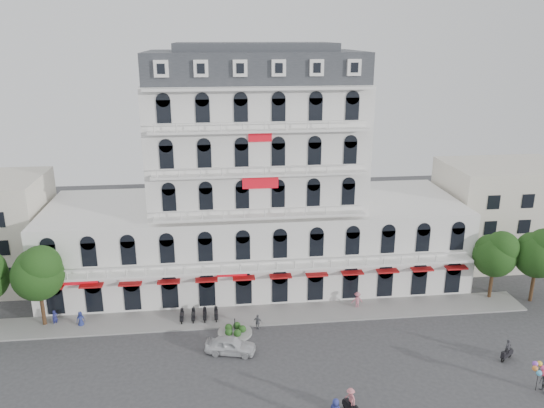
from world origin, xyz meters
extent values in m
plane|color=#38383A|center=(0.00, 0.00, 0.00)|extent=(120.00, 120.00, 0.00)
cube|color=gray|center=(0.00, 9.00, 0.08)|extent=(53.00, 4.00, 0.16)
cube|color=silver|center=(0.00, 18.00, 4.50)|extent=(45.00, 14.00, 9.00)
cube|color=silver|center=(0.00, 18.00, 15.50)|extent=(22.00, 12.00, 13.00)
cube|color=#2D3035|center=(0.00, 18.00, 23.50)|extent=(21.56, 11.76, 3.00)
cube|color=#2D3035|center=(0.00, 18.00, 25.40)|extent=(15.84, 8.64, 0.80)
cube|color=#B51618|center=(0.00, 10.50, 3.50)|extent=(40.50, 1.00, 0.15)
cube|color=red|center=(0.00, 11.88, 13.00)|extent=(3.50, 0.10, 1.40)
cube|color=beige|center=(30.00, 20.00, 6.00)|extent=(14.00, 10.00, 12.00)
cylinder|color=gray|center=(-3.00, 6.00, 0.12)|extent=(3.20, 3.20, 0.24)
cylinder|color=black|center=(-3.00, 6.00, 0.90)|extent=(0.08, 0.08, 1.40)
sphere|color=#204517|center=(-2.30, 6.00, 0.45)|extent=(0.70, 0.70, 0.70)
sphere|color=#204517|center=(-2.78, 6.66, 0.45)|extent=(0.70, 0.70, 0.70)
sphere|color=#204517|center=(-3.56, 6.42, 0.45)|extent=(0.70, 0.70, 0.70)
sphere|color=#204517|center=(-3.57, 5.60, 0.45)|extent=(0.70, 0.70, 0.70)
sphere|color=#204517|center=(-2.80, 5.33, 0.45)|extent=(0.70, 0.70, 0.70)
cylinder|color=#382314|center=(-21.00, 9.50, 1.87)|extent=(0.36, 0.36, 3.74)
sphere|color=#163711|center=(-21.00, 9.50, 5.27)|extent=(4.76, 4.76, 4.76)
sphere|color=#163711|center=(-20.50, 9.20, 6.38)|extent=(3.74, 3.74, 3.74)
sphere|color=#163711|center=(-21.40, 9.80, 5.95)|extent=(3.40, 3.40, 3.40)
cylinder|color=#382314|center=(24.00, 10.00, 1.72)|extent=(0.36, 0.36, 3.43)
sphere|color=#163711|center=(24.00, 10.00, 4.84)|extent=(4.37, 4.37, 4.37)
sphere|color=#163711|center=(24.50, 9.70, 5.85)|extent=(3.43, 3.43, 3.43)
sphere|color=#163711|center=(23.60, 10.30, 5.46)|extent=(3.12, 3.12, 3.12)
cylinder|color=#382314|center=(28.00, 9.00, 1.83)|extent=(0.36, 0.36, 3.65)
sphere|color=#163711|center=(28.00, 9.00, 5.15)|extent=(4.65, 4.65, 4.65)
sphere|color=#163711|center=(27.60, 9.30, 5.81)|extent=(3.32, 3.32, 3.32)
imported|color=silver|center=(-3.51, 2.93, 0.75)|extent=(4.69, 2.77, 1.50)
cube|color=black|center=(19.90, -0.73, 0.55)|extent=(1.45, 1.10, 0.35)
torus|color=black|center=(19.44, -1.03, 0.28)|extent=(0.57, 0.42, 0.60)
torus|color=black|center=(20.37, -0.44, 0.28)|extent=(0.57, 0.42, 0.60)
imported|color=#58585F|center=(19.90, -0.73, 1.21)|extent=(0.95, 0.79, 1.53)
cube|color=black|center=(4.89, -5.82, 0.55)|extent=(0.90, 1.52, 0.35)
torus|color=black|center=(4.68, -5.31, 0.28)|extent=(0.34, 0.60, 0.60)
imported|color=#D26F77|center=(4.89, -5.82, 1.28)|extent=(0.98, 1.23, 1.67)
imported|color=navy|center=(-17.51, 8.93, 0.78)|extent=(0.87, 0.69, 1.57)
imported|color=#5C5D64|center=(-0.81, 6.57, 0.76)|extent=(0.96, 0.74, 1.52)
imported|color=#BE6575|center=(9.57, 9.50, 0.88)|extent=(1.15, 0.67, 1.76)
imported|color=navy|center=(-20.00, 9.50, 0.77)|extent=(0.67, 0.65, 1.54)
imported|color=#515258|center=(20.40, -5.19, 0.91)|extent=(0.69, 0.88, 1.81)
cylinder|color=black|center=(20.00, -4.89, 1.00)|extent=(0.04, 0.04, 2.00)
sphere|color=#E54C99|center=(20.35, -4.89, 2.00)|extent=(0.44, 0.44, 0.44)
sphere|color=yellow|center=(20.17, -4.59, 2.21)|extent=(0.44, 0.44, 0.44)
sphere|color=#994CD8|center=(19.82, -4.59, 2.23)|extent=(0.44, 0.44, 0.44)
sphere|color=orange|center=(19.65, -4.89, 2.04)|extent=(0.44, 0.44, 0.44)
sphere|color=#4CB2E5|center=(19.83, -5.19, 1.81)|extent=(0.44, 0.44, 0.44)
sphere|color=#D8334C|center=(20.18, -5.19, 1.76)|extent=(0.44, 0.44, 0.44)
camera|label=1|loc=(-4.41, -37.38, 26.51)|focal=35.00mm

